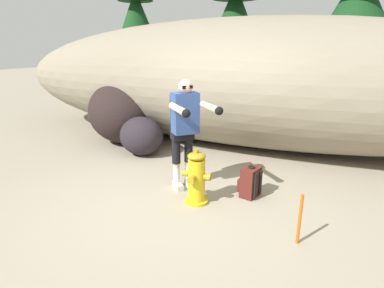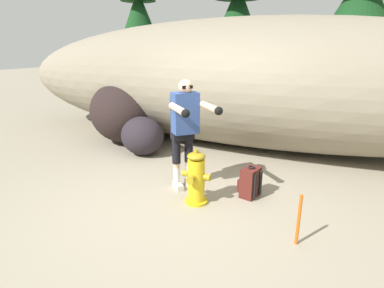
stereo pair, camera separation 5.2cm
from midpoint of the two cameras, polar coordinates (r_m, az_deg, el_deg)
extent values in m
cube|color=gray|center=(4.43, -3.39, -11.19)|extent=(56.00, 56.00, 0.04)
ellipsoid|color=gray|center=(6.96, 9.35, 11.04)|extent=(12.29, 3.20, 2.71)
cylinder|color=gold|center=(4.45, 0.47, -10.41)|extent=(0.32, 0.32, 0.04)
cylinder|color=gold|center=(4.31, 0.48, -6.64)|extent=(0.24, 0.24, 0.60)
ellipsoid|color=#9E8419|center=(4.18, 0.50, -2.26)|extent=(0.25, 0.25, 0.10)
cylinder|color=#9E8419|center=(4.16, 0.50, -1.29)|extent=(0.06, 0.06, 0.05)
cylinder|color=#9E8419|center=(4.35, -1.49, -5.41)|extent=(0.09, 0.09, 0.09)
cylinder|color=#9E8419|center=(4.22, 2.52, -6.13)|extent=(0.09, 0.09, 0.09)
cylinder|color=#9E8419|center=(4.15, -0.45, -6.57)|extent=(0.11, 0.09, 0.11)
cube|color=beige|center=(4.90, -0.68, -7.34)|extent=(0.26, 0.25, 0.09)
cylinder|color=white|center=(4.89, -0.94, -5.31)|extent=(0.10, 0.10, 0.24)
cylinder|color=#DBAD89|center=(4.83, -0.95, -3.60)|extent=(0.10, 0.10, 0.07)
cylinder|color=black|center=(4.75, -0.96, -0.92)|extent=(0.13, 0.13, 0.40)
cube|color=beige|center=(4.84, -2.92, -7.69)|extent=(0.26, 0.25, 0.09)
cylinder|color=white|center=(4.83, -3.18, -5.63)|extent=(0.10, 0.10, 0.24)
cylinder|color=#DBAD89|center=(4.77, -3.21, -3.91)|extent=(0.10, 0.10, 0.07)
cylinder|color=black|center=(4.69, -3.26, -1.20)|extent=(0.13, 0.13, 0.40)
cube|color=black|center=(4.64, -2.14, 1.88)|extent=(0.37, 0.37, 0.16)
cube|color=#2D4784|center=(4.44, -1.61, 5.73)|extent=(0.42, 0.43, 0.59)
cube|color=#1E3823|center=(4.62, -2.46, 6.55)|extent=(0.31, 0.31, 0.40)
sphere|color=#DBAD89|center=(4.36, -1.56, 10.49)|extent=(0.20, 0.20, 0.20)
cube|color=black|center=(4.28, -1.17, 10.43)|extent=(0.12, 0.12, 0.04)
cylinder|color=#DBAD89|center=(4.16, 2.99, 6.78)|extent=(0.48, 0.47, 0.09)
sphere|color=black|center=(3.92, 4.62, 6.10)|extent=(0.11, 0.11, 0.11)
cylinder|color=#DBAD89|center=(4.00, -2.80, 6.36)|extent=(0.48, 0.47, 0.09)
sphere|color=black|center=(3.75, -1.47, 5.63)|extent=(0.11, 0.11, 0.11)
cube|color=#511E19|center=(4.61, 10.39, -6.91)|extent=(0.26, 0.34, 0.44)
cube|color=#511E19|center=(4.69, 8.93, -7.27)|extent=(0.11, 0.22, 0.20)
torus|color=black|center=(4.52, 10.55, -4.13)|extent=(0.10, 0.10, 0.02)
cube|color=black|center=(4.50, 11.19, -7.61)|extent=(0.04, 0.06, 0.37)
cube|color=black|center=(4.63, 12.13, -6.90)|extent=(0.04, 0.06, 0.37)
ellipsoid|color=black|center=(7.24, -12.70, 5.88)|extent=(2.32, 2.32, 1.41)
ellipsoid|color=#262026|center=(6.32, -9.54, 1.47)|extent=(1.15, 1.09, 0.77)
cylinder|color=#47331E|center=(12.16, -9.77, 11.13)|extent=(0.23, 0.23, 1.64)
cone|color=#143D19|center=(12.11, -10.29, 20.68)|extent=(1.92, 1.92, 2.41)
cylinder|color=#47331E|center=(12.11, 7.25, 10.11)|extent=(0.31, 0.31, 1.18)
cone|color=#143D19|center=(12.03, 7.66, 20.15)|extent=(2.62, 2.62, 3.05)
cylinder|color=#47331E|center=(9.19, 26.01, 7.14)|extent=(0.32, 0.32, 1.47)
cone|color=#143D19|center=(9.11, 27.74, 19.45)|extent=(2.64, 2.64, 2.50)
cylinder|color=#E55914|center=(3.67, 18.81, -12.98)|extent=(0.04, 0.04, 0.60)
camera|label=1|loc=(0.03, -90.33, -0.10)|focal=28.99mm
camera|label=2|loc=(0.03, 89.67, 0.10)|focal=28.99mm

